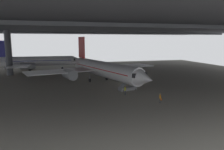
{
  "coord_description": "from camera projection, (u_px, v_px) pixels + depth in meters",
  "views": [
    {
      "loc": [
        -13.85,
        -48.23,
        10.54
      ],
      "look_at": [
        -0.53,
        -0.75,
        2.58
      ],
      "focal_mm": 34.44,
      "sensor_mm": 36.0,
      "label": 1
    }
  ],
  "objects": [
    {
      "name": "ground_plane",
      "position": [
        113.0,
        85.0,
        51.22
      ],
      "size": [
        110.0,
        110.0,
        0.0
      ],
      "primitive_type": "plane",
      "color": "gray"
    },
    {
      "name": "hangar_structure",
      "position": [
        100.0,
        27.0,
        62.0
      ],
      "size": [
        121.0,
        99.0,
        14.87
      ],
      "color": "#4C4F54",
      "rests_on": "ground_plane"
    },
    {
      "name": "airplane_main",
      "position": [
        102.0,
        69.0,
        53.83
      ],
      "size": [
        35.95,
        36.47,
        11.57
      ],
      "color": "white",
      "rests_on": "ground_plane"
    },
    {
      "name": "boarding_stairs",
      "position": [
        128.0,
        87.0,
        45.91
      ],
      "size": [
        4.44,
        2.47,
        4.68
      ],
      "color": "slate",
      "rests_on": "ground_plane"
    },
    {
      "name": "crew_worker_near_nose",
      "position": [
        160.0,
        97.0,
        36.38
      ],
      "size": [
        0.36,
        0.5,
        1.69
      ],
      "color": "#232838",
      "rests_on": "ground_plane"
    },
    {
      "name": "crew_worker_by_stairs",
      "position": [
        125.0,
        90.0,
        41.75
      ],
      "size": [
        0.38,
        0.48,
        1.74
      ],
      "color": "#232838",
      "rests_on": "ground_plane"
    },
    {
      "name": "airplane_distant",
      "position": [
        36.0,
        61.0,
        75.84
      ],
      "size": [
        32.95,
        31.81,
        10.47
      ],
      "color": "white",
      "rests_on": "ground_plane"
    },
    {
      "name": "traffic_cone_orange",
      "position": [
        161.0,
        99.0,
        38.09
      ],
      "size": [
        0.36,
        0.36,
        0.6
      ],
      "color": "black",
      "rests_on": "ground_plane"
    }
  ]
}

